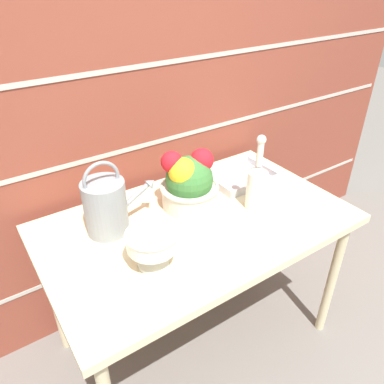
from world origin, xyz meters
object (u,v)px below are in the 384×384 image
(wire_tray, at_px, (240,178))
(crystal_pedestal_bowl, at_px, (152,242))
(watering_can, at_px, (106,206))
(glass_decanter, at_px, (257,184))
(flower_planter, at_px, (189,182))

(wire_tray, bearing_deg, crystal_pedestal_bowl, -155.94)
(crystal_pedestal_bowl, bearing_deg, watering_can, 100.43)
(crystal_pedestal_bowl, distance_m, wire_tray, 0.71)
(crystal_pedestal_bowl, distance_m, glass_decanter, 0.55)
(watering_can, relative_size, glass_decanter, 0.92)
(crystal_pedestal_bowl, distance_m, flower_planter, 0.40)
(glass_decanter, bearing_deg, watering_can, 161.20)
(crystal_pedestal_bowl, xyz_separation_m, glass_decanter, (0.54, 0.07, 0.02))
(glass_decanter, distance_m, wire_tray, 0.26)
(crystal_pedestal_bowl, relative_size, glass_decanter, 0.54)
(watering_can, distance_m, glass_decanter, 0.63)
(crystal_pedestal_bowl, height_order, glass_decanter, glass_decanter)
(crystal_pedestal_bowl, height_order, flower_planter, flower_planter)
(wire_tray, bearing_deg, flower_planter, -172.51)
(watering_can, xyz_separation_m, wire_tray, (0.70, 0.02, -0.11))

